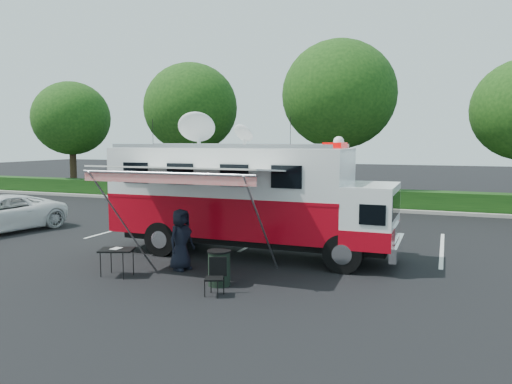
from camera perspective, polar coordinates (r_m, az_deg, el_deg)
ground_plane at (r=15.44m, az=-0.67°, el=-7.21°), size 120.00×120.00×0.00m
back_border at (r=27.28m, az=11.79°, el=8.96°), size 60.00×6.14×8.87m
stall_lines at (r=18.36m, az=1.34°, el=-5.08°), size 24.12×5.50×0.01m
command_truck at (r=15.16m, az=-0.95°, el=-0.55°), size 8.76×2.41×4.21m
awning at (r=13.16m, az=-8.21°, el=2.35°), size 4.78×2.48×2.89m
person at (r=13.90m, az=-8.51°, el=-8.77°), size 0.74×0.93×1.67m
folding_table at (r=13.46m, az=-15.65°, el=-6.48°), size 1.00×0.86×0.72m
folding_chair at (r=11.54m, az=-4.59°, el=-9.23°), size 0.53×0.56×0.85m
trash_bin at (r=12.26m, az=-4.23°, el=-8.62°), size 0.58×0.58×0.87m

